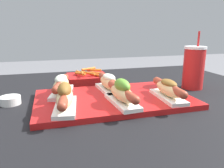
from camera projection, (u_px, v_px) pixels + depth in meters
serving_tray at (114, 99)px, 0.76m from camera, size 0.53×0.32×0.02m
hot_dog_0 at (65, 97)px, 0.63m from camera, size 0.08×0.21×0.08m
hot_dog_1 at (122, 93)px, 0.68m from camera, size 0.07×0.21×0.08m
hot_dog_2 at (168, 89)px, 0.73m from camera, size 0.07×0.21×0.07m
hot_dog_3 at (61, 85)px, 0.78m from camera, size 0.10×0.21×0.07m
hot_dog_4 at (109, 83)px, 0.81m from camera, size 0.07×0.21×0.07m
sauce_bowl at (10, 100)px, 0.73m from camera, size 0.07×0.07×0.03m
drink_cup at (194, 68)px, 0.91m from camera, size 0.09×0.09×0.24m
fries_basket at (87, 78)px, 1.03m from camera, size 0.18×0.16×0.06m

